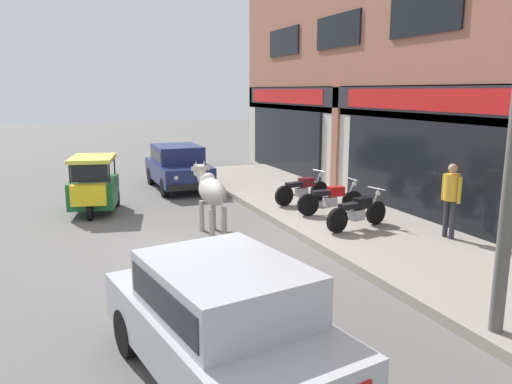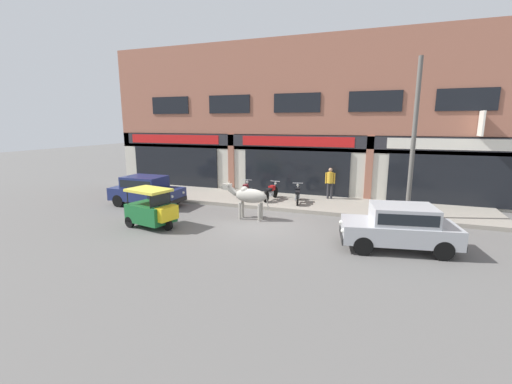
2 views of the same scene
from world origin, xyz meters
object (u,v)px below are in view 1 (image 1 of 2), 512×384
object	(u,v)px
cow	(211,191)
motorcycle_2	(358,212)
motorcycle_0	(302,189)
motorcycle_1	(331,199)
auto_rickshaw	(94,189)
pedestrian	(451,193)
car_0	(178,165)
car_1	(222,316)

from	to	relation	value
cow	motorcycle_2	xyz separation A→B (m)	(1.40, 3.04, -0.44)
cow	motorcycle_0	distance (m)	3.39
motorcycle_1	auto_rickshaw	bearing A→B (deg)	-119.26
pedestrian	auto_rickshaw	bearing A→B (deg)	-130.90
motorcycle_1	motorcycle_2	size ratio (longest dim) A/B	1.02
car_0	pedestrian	size ratio (longest dim) A/B	2.26
car_1	motorcycle_1	xyz separation A→B (m)	(-5.87, 4.82, -0.25)
motorcycle_2	car_0	bearing A→B (deg)	-160.44
motorcycle_0	car_0	bearing A→B (deg)	-149.24
car_1	motorcycle_2	size ratio (longest dim) A/B	2.12
cow	pedestrian	xyz separation A→B (m)	(2.76, 4.44, 0.15)
motorcycle_0	motorcycle_2	xyz separation A→B (m)	(2.79, -0.02, 0.00)
car_1	motorcycle_0	world-z (taller)	car_1
cow	car_1	world-z (taller)	cow
car_0	motorcycle_1	bearing A→B (deg)	25.17
cow	motorcycle_2	size ratio (longest dim) A/B	1.21
motorcycle_0	pedestrian	bearing A→B (deg)	18.28
car_1	motorcycle_0	distance (m)	8.64
motorcycle_1	motorcycle_2	world-z (taller)	same
car_0	auto_rickshaw	distance (m)	3.84
cow	motorcycle_0	bearing A→B (deg)	114.38
cow	motorcycle_0	world-z (taller)	cow
pedestrian	motorcycle_1	bearing A→B (deg)	-155.67
car_0	pedestrian	bearing A→B (deg)	24.90
motorcycle_0	pedestrian	xyz separation A→B (m)	(4.15, 1.37, 0.60)
cow	pedestrian	size ratio (longest dim) A/B	1.35
car_0	motorcycle_1	xyz separation A→B (m)	(5.61, 2.64, -0.25)
cow	motorcycle_0	xyz separation A→B (m)	(-1.39, 3.06, -0.44)
cow	car_1	bearing A→B (deg)	-15.72
motorcycle_2	auto_rickshaw	bearing A→B (deg)	-129.98
motorcycle_2	motorcycle_1	bearing A→B (deg)	174.53
cow	car_0	xyz separation A→B (m)	(-5.63, 0.54, -0.19)
car_0	motorcycle_2	world-z (taller)	car_0
motorcycle_1	motorcycle_2	xyz separation A→B (m)	(1.43, -0.14, 0.00)
car_1	pedestrian	size ratio (longest dim) A/B	2.37
car_1	motorcycle_0	xyz separation A→B (m)	(-7.24, 4.71, -0.25)
cow	motorcycle_1	size ratio (longest dim) A/B	1.19
car_0	car_1	bearing A→B (deg)	-10.80
cow	motorcycle_2	distance (m)	3.38
motorcycle_0	motorcycle_1	bearing A→B (deg)	4.71
car_0	car_1	size ratio (longest dim) A/B	0.96
car_1	cow	bearing A→B (deg)	164.28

